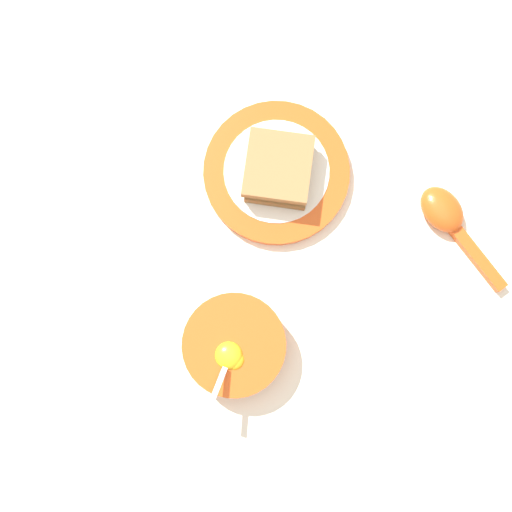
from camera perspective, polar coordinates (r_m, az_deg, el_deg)
ground_plane at (r=0.83m, az=4.10°, el=2.78°), size 3.00×3.00×0.00m
egg_bowl at (r=0.79m, az=-2.08°, el=-8.47°), size 0.13×0.14×0.07m
toast_plate at (r=0.84m, az=1.95°, el=7.95°), size 0.20×0.20×0.02m
toast_sandwich at (r=0.81m, az=2.18°, el=8.26°), size 0.10×0.11×0.04m
soup_spoon at (r=0.86m, az=17.84°, el=3.45°), size 0.12×0.16×0.03m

